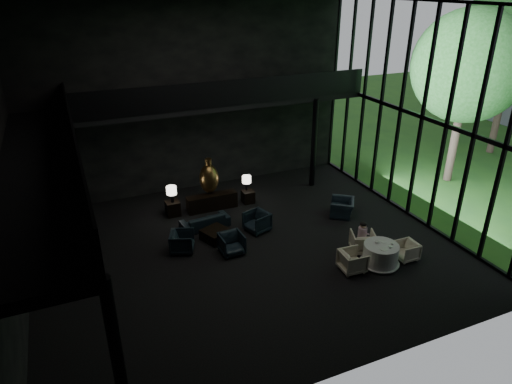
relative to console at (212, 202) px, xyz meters
name	(u,v)px	position (x,y,z in m)	size (l,w,h in m)	color
floor	(249,250)	(0.18, -3.49, -0.33)	(14.00, 12.00, 0.02)	black
ceiling	(247,3)	(0.18, -3.49, 7.67)	(14.00, 12.00, 0.02)	black
wall_back	(194,99)	(0.18, 2.51, 3.67)	(14.00, 0.04, 8.00)	black
wall_front	(360,228)	(0.18, -9.49, 3.67)	(14.00, 0.04, 8.00)	black
curtain_wall	(422,117)	(7.13, -3.49, 3.67)	(0.20, 12.00, 8.00)	black
mezzanine_left	(39,170)	(-5.82, -3.49, 3.67)	(2.00, 12.00, 0.25)	black
mezzanine_back	(224,102)	(1.18, 1.51, 3.67)	(12.00, 2.00, 0.25)	black
railing_left	(75,143)	(-4.82, -3.49, 4.27)	(0.06, 12.00, 1.00)	black
railing_back	(232,93)	(1.18, 0.51, 4.27)	(12.00, 0.06, 1.00)	black
column_sw	(118,365)	(-4.82, -9.19, 1.67)	(0.24, 0.24, 4.00)	black
column_nw	(77,163)	(-4.82, 2.21, 1.67)	(0.24, 0.24, 4.00)	black
column_ne	(314,144)	(4.98, 0.51, 1.67)	(0.24, 0.24, 4.00)	black
tree_near	(469,66)	(11.18, -1.49, 4.90)	(4.80, 4.80, 7.65)	#382D23
console	(212,202)	(0.00, 0.00, 0.00)	(2.07, 0.47, 0.66)	black
bronze_urn	(209,178)	(0.00, 0.26, 0.95)	(0.78, 0.78, 1.46)	gold
side_table_left	(173,208)	(-1.60, 0.14, -0.04)	(0.53, 0.53, 0.59)	black
table_lamp_left	(171,191)	(-1.60, 0.11, 0.74)	(0.40, 0.40, 0.67)	black
side_table_right	(248,197)	(1.60, 0.00, -0.07)	(0.47, 0.47, 0.52)	black
table_lamp_right	(247,180)	(1.60, 0.15, 0.64)	(0.37, 0.37, 0.63)	black
sofa	(205,220)	(-0.73, -1.35, -0.01)	(1.65, 0.48, 0.65)	black
lounge_armchair_west	(182,240)	(-1.95, -2.64, 0.09)	(0.82, 0.77, 0.84)	#283441
lounge_armchair_east	(257,220)	(0.98, -2.36, 0.12)	(0.87, 0.81, 0.89)	black
lounge_armchair_south	(232,242)	(-0.43, -3.44, 0.09)	(0.81, 0.76, 0.84)	#203240
window_armchair	(342,205)	(4.60, -2.57, 0.10)	(0.99, 0.64, 0.86)	#25323B
coffee_table	(216,235)	(-0.64, -2.36, -0.14)	(0.87, 0.87, 0.39)	black
dining_table	(380,256)	(3.81, -6.04, 0.00)	(1.30, 1.30, 0.75)	white
dining_chair_north	(363,241)	(3.76, -5.13, 0.09)	(0.82, 0.77, 0.84)	beige
dining_chair_east	(406,251)	(4.83, -6.11, -0.02)	(0.61, 0.57, 0.63)	beige
dining_chair_west	(353,260)	(2.78, -5.97, 0.07)	(0.78, 0.73, 0.80)	beige
child	(363,231)	(3.77, -5.05, 0.45)	(0.31, 0.31, 0.66)	#ECB7C5
plate_a	(384,249)	(3.71, -6.27, 0.43)	(0.25, 0.25, 0.02)	white
plate_b	(383,242)	(3.99, -5.89, 0.43)	(0.20, 0.20, 0.01)	white
saucer	(391,246)	(4.03, -6.22, 0.43)	(0.17, 0.17, 0.01)	white
coffee_cup	(392,243)	(4.14, -6.14, 0.47)	(0.09, 0.09, 0.07)	white
cereal_bowl	(377,242)	(3.75, -5.87, 0.46)	(0.15, 0.15, 0.07)	white
cream_pot	(390,247)	(3.93, -6.32, 0.46)	(0.06, 0.06, 0.07)	#99999E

